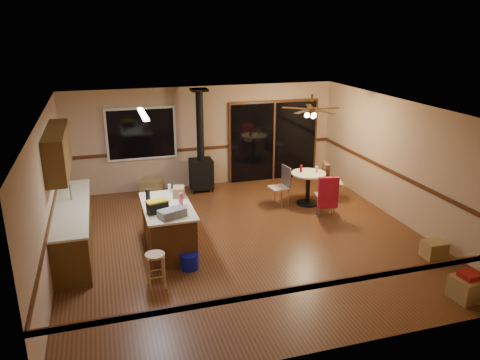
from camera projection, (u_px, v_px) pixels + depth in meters
name	position (u px, v px, depth m)	size (l,w,h in m)	color
floor	(244.00, 239.00, 9.32)	(7.00, 7.00, 0.00)	#552E17
ceiling	(245.00, 110.00, 8.49)	(7.00, 7.00, 0.00)	silver
wall_back	(204.00, 137.00, 12.08)	(7.00, 7.00, 0.00)	tan
wall_front	(329.00, 263.00, 5.73)	(7.00, 7.00, 0.00)	tan
wall_left	(48.00, 196.00, 7.95)	(7.00, 7.00, 0.00)	tan
wall_right	(403.00, 162.00, 9.87)	(7.00, 7.00, 0.00)	tan
chair_rail	(244.00, 192.00, 9.00)	(7.00, 7.00, 0.08)	#442211
window	(141.00, 134.00, 11.54)	(1.72, 0.10, 1.32)	black
sliding_door	(274.00, 142.00, 12.64)	(2.52, 0.10, 2.10)	black
lower_cabinets	(74.00, 229.00, 8.76)	(0.60, 3.00, 0.86)	#543715
countertop	(71.00, 206.00, 8.62)	(0.64, 3.04, 0.04)	beige
upper_cabinets	(58.00, 151.00, 8.44)	(0.35, 2.00, 0.80)	#543715
kitchen_island	(168.00, 227.00, 8.77)	(0.88, 1.68, 0.90)	#4F2F13
wood_stove	(201.00, 163.00, 11.80)	(0.55, 0.50, 2.52)	black
ceiling_fan	(312.00, 112.00, 10.44)	(0.24, 0.24, 0.55)	brown
fluorescent_strip	(143.00, 114.00, 8.29)	(0.10, 1.20, 0.04)	white
toolbox_grey	(172.00, 213.00, 8.08)	(0.46, 0.26, 0.14)	slate
toolbox_black	(158.00, 207.00, 8.27)	(0.36, 0.19, 0.20)	black
toolbox_yellow_lid	(157.00, 201.00, 8.24)	(0.39, 0.20, 0.03)	gold
box_on_island	(179.00, 192.00, 9.04)	(0.21, 0.29, 0.19)	olive
bottle_dark	(148.00, 197.00, 8.64)	(0.08, 0.08, 0.29)	black
bottle_pink	(181.00, 199.00, 8.58)	(0.08, 0.08, 0.24)	#D84C8C
bottle_white	(170.00, 188.00, 9.25)	(0.06, 0.06, 0.17)	white
bar_stool	(156.00, 270.00, 7.57)	(0.32, 0.32, 0.58)	tan
blue_bucket	(189.00, 261.00, 8.18)	(0.33, 0.33, 0.27)	#0C15B0
dining_table	(308.00, 183.00, 10.98)	(0.80, 0.80, 0.78)	black
glass_red	(301.00, 169.00, 10.92)	(0.06, 0.06, 0.17)	#590C14
glass_cream	(317.00, 170.00, 10.87)	(0.07, 0.07, 0.15)	beige
chair_left	(283.00, 181.00, 10.90)	(0.45, 0.45, 0.51)	tan
chair_near	(328.00, 192.00, 10.17)	(0.50, 0.53, 0.70)	tan
chair_right	(327.00, 177.00, 11.19)	(0.56, 0.53, 0.70)	tan
box_under_window	(151.00, 187.00, 11.67)	(0.50, 0.40, 0.40)	olive
box_corner_a	(468.00, 288.00, 7.26)	(0.49, 0.41, 0.37)	olive
box_corner_b	(434.00, 249.00, 8.55)	(0.39, 0.33, 0.32)	olive
box_small_red	(470.00, 275.00, 7.18)	(0.31, 0.26, 0.08)	maroon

